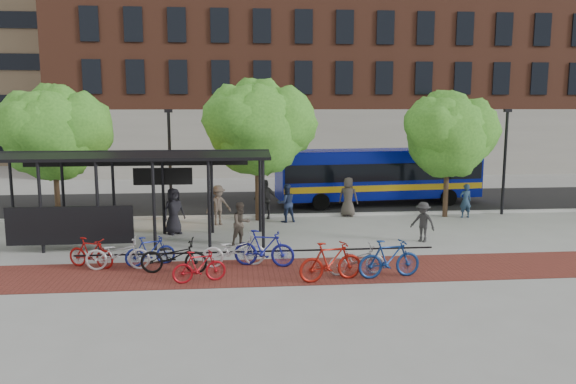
{
  "coord_description": "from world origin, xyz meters",
  "views": [
    {
      "loc": [
        -3.99,
        -22.39,
        5.3
      ],
      "look_at": [
        -1.77,
        1.4,
        1.6
      ],
      "focal_mm": 35.0,
      "sensor_mm": 36.0,
      "label": 1
    }
  ],
  "objects": [
    {
      "name": "bike_2",
      "position": [
        -7.86,
        -4.29,
        0.54
      ],
      "size": [
        2.06,
        0.72,
        1.08
      ],
      "primitive_type": "imported",
      "rotation": [
        0.0,
        0.0,
        1.57
      ],
      "color": "#B9B9BC",
      "rests_on": "ground"
    },
    {
      "name": "building_tower",
      "position": [
        -16.0,
        40.0,
        15.0
      ],
      "size": [
        22.0,
        22.0,
        30.0
      ],
      "primitive_type": "cube",
      "color": "#7A664C",
      "rests_on": "ground"
    },
    {
      "name": "pedestrian_6",
      "position": [
        1.36,
        3.8,
        0.95
      ],
      "size": [
        1.09,
        0.92,
        1.9
      ],
      "primitive_type": "imported",
      "rotation": [
        0.0,
        0.0,
        2.73
      ],
      "color": "#474039",
      "rests_on": "ground"
    },
    {
      "name": "bike_9",
      "position": [
        -1.17,
        -6.1,
        0.61
      ],
      "size": [
        2.11,
        1.04,
        1.22
      ],
      "primitive_type": "imported",
      "rotation": [
        0.0,
        0.0,
        1.81
      ],
      "color": "maroon",
      "rests_on": "ground"
    },
    {
      "name": "bike_5",
      "position": [
        -5.14,
        -5.86,
        0.49
      ],
      "size": [
        1.7,
        0.83,
        0.98
      ],
      "primitive_type": "imported",
      "rotation": [
        0.0,
        0.0,
        1.81
      ],
      "color": "#9F0E16",
      "rests_on": "ground"
    },
    {
      "name": "pedestrian_2",
      "position": [
        -1.73,
        2.74,
        0.88
      ],
      "size": [
        1.0,
        0.86,
        1.76
      ],
      "primitive_type": "imported",
      "rotation": [
        0.0,
        0.0,
        3.4
      ],
      "color": "#1D2845",
      "rests_on": "ground"
    },
    {
      "name": "bike_1",
      "position": [
        -8.78,
        -3.98,
        0.51
      ],
      "size": [
        1.74,
        1.08,
        1.01
      ],
      "primitive_type": "imported",
      "rotation": [
        0.0,
        0.0,
        1.18
      ],
      "color": "#9A100E",
      "rests_on": "ground"
    },
    {
      "name": "bike_3",
      "position": [
        -6.88,
        -3.9,
        0.5
      ],
      "size": [
        1.72,
        0.98,
        1.0
      ],
      "primitive_type": "imported",
      "rotation": [
        0.0,
        0.0,
        1.9
      ],
      "color": "navy",
      "rests_on": "ground"
    },
    {
      "name": "pedestrian_8",
      "position": [
        -3.82,
        -1.34,
        0.83
      ],
      "size": [
        1.02,
        0.97,
        1.66
      ],
      "primitive_type": "imported",
      "rotation": [
        0.0,
        0.0,
        0.58
      ],
      "color": "brown",
      "rests_on": "ground"
    },
    {
      "name": "bike_6",
      "position": [
        -4.11,
        -4.25,
        0.55
      ],
      "size": [
        2.19,
        1.02,
        1.11
      ],
      "primitive_type": "imported",
      "rotation": [
        0.0,
        0.0,
        1.71
      ],
      "color": "#BBBBBD",
      "rests_on": "ground"
    },
    {
      "name": "tree_c",
      "position": [
        6.09,
        3.35,
        4.05
      ],
      "size": [
        4.66,
        3.8,
        5.92
      ],
      "color": "#382619",
      "rests_on": "ground"
    },
    {
      "name": "lamp_post_left",
      "position": [
        -7.0,
        3.6,
        2.75
      ],
      "size": [
        0.35,
        0.2,
        5.12
      ],
      "color": "black",
      "rests_on": "ground"
    },
    {
      "name": "asphalt_street",
      "position": [
        0.0,
        8.0,
        0.01
      ],
      "size": [
        160.0,
        8.0,
        0.01
      ],
      "primitive_type": "cube",
      "color": "black",
      "rests_on": "ground"
    },
    {
      "name": "bike_rack_rail",
      "position": [
        -3.3,
        -4.1,
        0.0
      ],
      "size": [
        12.0,
        0.05,
        0.95
      ],
      "primitive_type": "cube",
      "color": "black",
      "rests_on": "ground"
    },
    {
      "name": "pedestrian_4",
      "position": [
        -2.63,
        3.65,
        0.93
      ],
      "size": [
        1.14,
        0.62,
        1.85
      ],
      "primitive_type": "imported",
      "rotation": [
        0.0,
        0.0,
        6.12
      ],
      "color": "#252525",
      "rests_on": "ground"
    },
    {
      "name": "ground",
      "position": [
        0.0,
        0.0,
        0.0
      ],
      "size": [
        160.0,
        160.0,
        0.0
      ],
      "primitive_type": "plane",
      "color": "#9E9E99",
      "rests_on": "ground"
    },
    {
      "name": "bike_11",
      "position": [
        0.69,
        -5.95,
        0.61
      ],
      "size": [
        2.08,
        0.85,
        1.21
      ],
      "primitive_type": "imported",
      "rotation": [
        0.0,
        0.0,
        1.71
      ],
      "color": "navy",
      "rests_on": "ground"
    },
    {
      "name": "pedestrian_3",
      "position": [
        -4.8,
        2.39,
        0.9
      ],
      "size": [
        1.32,
        1.04,
        1.79
      ],
      "primitive_type": "imported",
      "rotation": [
        0.0,
        0.0,
        0.37
      ],
      "color": "brown",
      "rests_on": "ground"
    },
    {
      "name": "tree_a",
      "position": [
        -11.91,
        3.35,
        4.24
      ],
      "size": [
        4.9,
        4.0,
        6.18
      ],
      "color": "#382619",
      "rests_on": "ground"
    },
    {
      "name": "bus_shelter",
      "position": [
        -8.13,
        -0.48,
        3.0
      ],
      "size": [
        10.6,
        3.07,
        3.6
      ],
      "color": "black",
      "rests_on": "ground"
    },
    {
      "name": "lamp_post_right",
      "position": [
        9.0,
        3.6,
        2.75
      ],
      "size": [
        0.35,
        0.2,
        5.12
      ],
      "color": "black",
      "rests_on": "ground"
    },
    {
      "name": "bike_7",
      "position": [
        -3.1,
        -4.34,
        0.61
      ],
      "size": [
        2.12,
        1.08,
        1.23
      ],
      "primitive_type": "imported",
      "rotation": [
        0.0,
        0.0,
        1.31
      ],
      "color": "navy",
      "rests_on": "ground"
    },
    {
      "name": "bike_4",
      "position": [
        -6.0,
        -4.85,
        0.56
      ],
      "size": [
        2.21,
        0.99,
        1.12
      ],
      "primitive_type": "imported",
      "rotation": [
        0.0,
        0.0,
        1.46
      ],
      "color": "black",
      "rests_on": "ground"
    },
    {
      "name": "bike_10",
      "position": [
        -0.25,
        -5.54,
        0.48
      ],
      "size": [
        1.89,
        0.83,
        0.96
      ],
      "primitive_type": "imported",
      "rotation": [
        0.0,
        0.0,
        1.68
      ],
      "color": "#A1A1A4",
      "rests_on": "ground"
    },
    {
      "name": "pedestrian_9",
      "position": [
        3.26,
        -1.5,
        0.79
      ],
      "size": [
        1.13,
        1.14,
        1.58
      ],
      "primitive_type": "imported",
      "rotation": [
        0.0,
        0.0,
        5.47
      ],
      "color": "#2B2B2B",
      "rests_on": "ground"
    },
    {
      "name": "bus",
      "position": [
        3.65,
        6.98,
        1.7
      ],
      "size": [
        11.13,
        3.5,
        2.96
      ],
      "rotation": [
        0.0,
        0.0,
        0.1
      ],
      "color": "#081495",
      "rests_on": "ground"
    },
    {
      "name": "brick_strip",
      "position": [
        -2.0,
        -5.0,
        0.0
      ],
      "size": [
        24.0,
        3.0,
        0.01
      ],
      "primitive_type": "cube",
      "color": "maroon",
      "rests_on": "ground"
    },
    {
      "name": "building_brick",
      "position": [
        10.0,
        26.0,
        10.0
      ],
      "size": [
        55.0,
        14.0,
        20.0
      ],
      "primitive_type": "cube",
      "color": "brown",
      "rests_on": "ground"
    },
    {
      "name": "pedestrian_0",
      "position": [
        -6.58,
        0.78,
        0.96
      ],
      "size": [
        1.12,
        1.04,
        1.92
      ],
      "primitive_type": "imported",
      "rotation": [
        0.0,
        0.0,
        0.6
      ],
      "color": "black",
      "rests_on": "ground"
    },
    {
      "name": "pedestrian_7",
      "position": [
        6.85,
        2.97,
        0.81
      ],
      "size": [
        0.62,
        0.43,
        1.62
      ],
      "primitive_type": "imported",
      "rotation": [
        0.0,
        0.0,
        3.22
      ],
      "color": "#22384F",
      "rests_on": "ground"
    },
    {
      "name": "curb",
      "position": [
        0.0,
        4.0,
        0.06
      ],
      "size": [
        160.0,
        0.25,
        0.12
      ],
      "primitive_type": "cube",
      "color": "#B7B7B2",
      "rests_on": "ground"
    },
    {
      "name": "tree_b",
      "position": [
        -2.9,
        3.35,
        4.46
      ],
      "size": [
        5.15,
        4.2,
        6.47
      ],
      "color": "#382619",
      "rests_on": "ground"
    }
  ]
}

